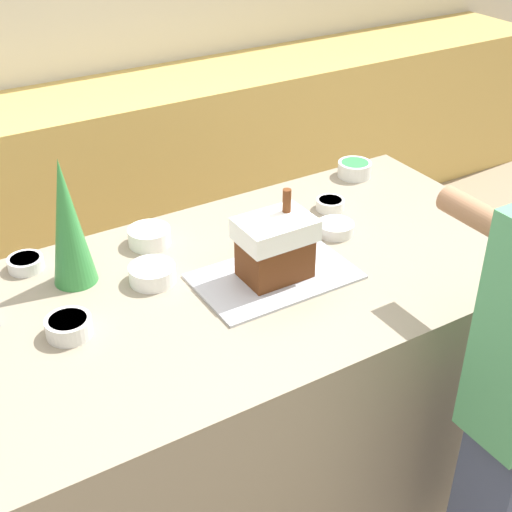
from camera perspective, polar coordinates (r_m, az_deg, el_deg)
name	(u,v)px	position (r m, az deg, el deg)	size (l,w,h in m)	color
ground_plane	(248,491)	(2.64, -0.68, -18.29)	(12.00, 12.00, 0.00)	gray
back_cabinet_block	(66,187)	(3.70, -14.92, 5.33)	(6.00, 0.60, 0.88)	tan
kitchen_island	(247,395)	(2.31, -0.76, -11.09)	(1.81, 0.92, 0.90)	gray
baking_tray	(275,276)	(2.03, 1.50, -1.64)	(0.45, 0.28, 0.01)	#B2B2BC
gingerbread_house	(275,246)	(1.97, 1.54, 0.79)	(0.21, 0.15, 0.25)	#5B2D14
decorative_tree	(67,222)	(1.99, -14.85, 2.61)	(0.12, 0.12, 0.37)	#33843D
candy_bowl_near_tray_right	(336,228)	(2.25, 6.38, 2.26)	(0.11, 0.11, 0.04)	silver
candy_bowl_far_right	(330,204)	(2.39, 5.96, 4.17)	(0.09, 0.09, 0.04)	white
candy_bowl_near_tray_left	(26,263)	(2.16, -17.95, -0.52)	(0.10, 0.10, 0.04)	white
candy_bowl_behind_tray	(152,273)	(2.02, -8.30, -1.35)	(0.13, 0.13, 0.05)	white
candy_bowl_front_corner	(149,236)	(2.20, -8.54, 1.62)	(0.13, 0.13, 0.05)	white
candy_bowl_far_left	(69,326)	(1.86, -14.75, -5.43)	(0.12, 0.12, 0.05)	silver
candy_bowl_beside_tree	(355,168)	(2.63, 7.89, 6.95)	(0.12, 0.12, 0.05)	silver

